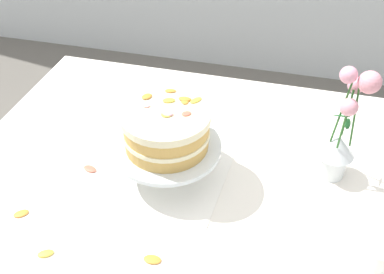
{
  "coord_description": "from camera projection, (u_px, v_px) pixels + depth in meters",
  "views": [
    {
      "loc": [
        0.17,
        -0.84,
        1.57
      ],
      "look_at": [
        -0.04,
        -0.01,
        0.86
      ],
      "focal_mm": 39.38,
      "sensor_mm": 36.0,
      "label": 1
    }
  ],
  "objects": [
    {
      "name": "layer_cake",
      "position": [
        166.0,
        129.0,
        1.08
      ],
      "size": [
        0.23,
        0.23,
        0.11
      ],
      "color": "tan",
      "rests_on": "cake_stand"
    },
    {
      "name": "linen_napkin",
      "position": [
        168.0,
        171.0,
        1.18
      ],
      "size": [
        0.34,
        0.34,
        0.0
      ],
      "primitive_type": "cube",
      "rotation": [
        0.0,
        0.0,
        -0.07
      ],
      "color": "white",
      "rests_on": "dining_table"
    },
    {
      "name": "flower_vase",
      "position": [
        341.0,
        136.0,
        1.09
      ],
      "size": [
        0.11,
        0.1,
        0.34
      ],
      "color": "silver",
      "rests_on": "dining_table"
    },
    {
      "name": "loose_petal_1",
      "position": [
        46.0,
        253.0,
        0.97
      ],
      "size": [
        0.04,
        0.04,
        0.01
      ],
      "primitive_type": "ellipsoid",
      "rotation": [
        0.0,
        0.0,
        3.64
      ],
      "color": "yellow",
      "rests_on": "dining_table"
    },
    {
      "name": "cake_stand",
      "position": [
        167.0,
        150.0,
        1.13
      ],
      "size": [
        0.29,
        0.29,
        0.1
      ],
      "color": "silver",
      "rests_on": "linen_napkin"
    },
    {
      "name": "loose_petal_3",
      "position": [
        152.0,
        259.0,
        0.96
      ],
      "size": [
        0.04,
        0.03,
        0.01
      ],
      "primitive_type": "ellipsoid",
      "rotation": [
        0.0,
        0.0,
        3.19
      ],
      "color": "orange",
      "rests_on": "dining_table"
    },
    {
      "name": "loose_petal_0",
      "position": [
        21.0,
        214.0,
        1.06
      ],
      "size": [
        0.04,
        0.04,
        0.0
      ],
      "primitive_type": "ellipsoid",
      "rotation": [
        0.0,
        0.0,
        3.81
      ],
      "color": "orange",
      "rests_on": "dining_table"
    },
    {
      "name": "loose_petal_2",
      "position": [
        90.0,
        169.0,
        1.18
      ],
      "size": [
        0.05,
        0.03,
        0.01
      ],
      "primitive_type": "ellipsoid",
      "rotation": [
        0.0,
        0.0,
        2.83
      ],
      "color": "#E56B51",
      "rests_on": "dining_table"
    },
    {
      "name": "teacup",
      "position": [
        378.0,
        255.0,
        0.94
      ],
      "size": [
        0.12,
        0.11,
        0.06
      ],
      "color": "white",
      "rests_on": "dining_table"
    },
    {
      "name": "dining_table",
      "position": [
        204.0,
        199.0,
        1.22
      ],
      "size": [
        1.4,
        1.0,
        0.74
      ],
      "color": "white",
      "rests_on": "ground"
    }
  ]
}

